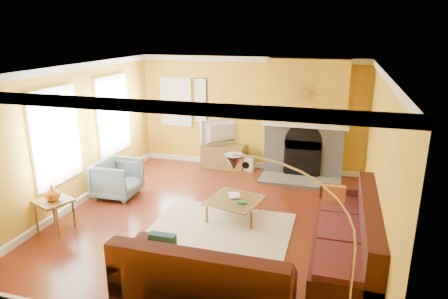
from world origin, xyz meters
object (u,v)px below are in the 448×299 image
(arc_lamp, at_px, (296,257))
(side_table, at_px, (55,216))
(coffee_table, at_px, (235,208))
(media_console, at_px, (223,156))
(armchair, at_px, (117,179))
(sectional_sofa, at_px, (265,229))

(arc_lamp, bearing_deg, side_table, 161.40)
(coffee_table, bearing_deg, media_console, 110.50)
(armchair, xyz_separation_m, arc_lamp, (3.93, -3.02, 0.67))
(armchair, bearing_deg, sectional_sofa, -113.57)
(sectional_sofa, xyz_separation_m, side_table, (-3.56, -0.23, -0.16))
(side_table, relative_size, arc_lamp, 0.27)
(media_console, bearing_deg, coffee_table, -69.50)
(side_table, bearing_deg, coffee_table, 26.11)
(sectional_sofa, bearing_deg, arc_lamp, -69.44)
(armchair, distance_m, arc_lamp, 5.00)
(coffee_table, xyz_separation_m, armchair, (-2.55, 0.25, 0.21))
(armchair, xyz_separation_m, side_table, (-0.24, -1.61, -0.10))
(sectional_sofa, bearing_deg, armchair, 157.37)
(sectional_sofa, relative_size, side_table, 6.08)
(side_table, distance_m, arc_lamp, 4.46)
(sectional_sofa, xyz_separation_m, media_console, (-1.73, 3.71, -0.16))
(side_table, xyz_separation_m, arc_lamp, (4.17, -1.40, 0.77))
(arc_lamp, bearing_deg, coffee_table, 116.46)
(arc_lamp, bearing_deg, armchair, 142.48)
(side_table, bearing_deg, media_console, 65.14)
(coffee_table, xyz_separation_m, arc_lamp, (1.38, -2.77, 0.88))
(sectional_sofa, relative_size, armchair, 4.13)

